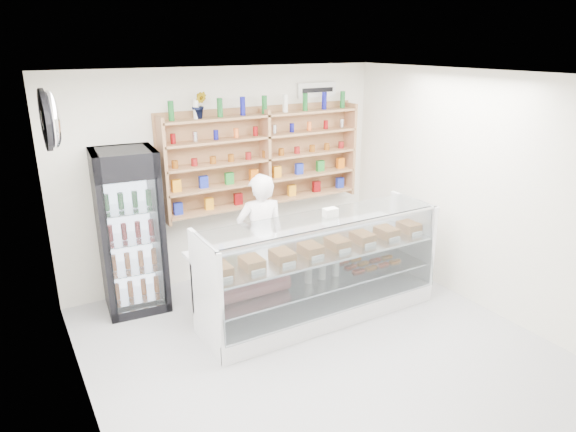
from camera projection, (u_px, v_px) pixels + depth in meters
room at (335, 232)px, 4.81m from camera, size 5.00×5.00×5.00m
display_counter at (319, 288)px, 6.03m from camera, size 2.84×0.85×1.24m
shop_worker at (261, 239)px, 6.25m from camera, size 0.66×0.51×1.63m
drinks_cooler at (131, 231)px, 6.02m from camera, size 0.76×0.74×1.95m
wall_shelving at (265, 159)px, 6.90m from camera, size 2.84×0.28×1.33m
potted_plant at (199, 105)px, 6.23m from camera, size 0.22×0.20×0.33m
security_mirror at (51, 120)px, 4.42m from camera, size 0.15×0.50×0.50m
wall_sign at (317, 90)px, 7.16m from camera, size 0.62×0.03×0.20m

